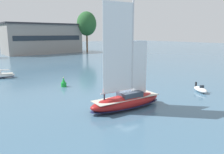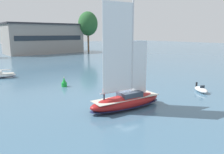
% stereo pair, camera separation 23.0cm
% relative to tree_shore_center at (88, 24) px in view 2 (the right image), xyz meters
% --- Properties ---
extents(ground_plane, '(400.00, 400.00, 0.00)m').
position_rel_tree_shore_center_xyz_m(ground_plane, '(-42.66, -76.85, -14.22)').
color(ground_plane, '#42667F').
extents(waterfront_building, '(36.19, 16.64, 14.14)m').
position_rel_tree_shore_center_xyz_m(waterfront_building, '(-20.34, 7.77, -7.11)').
color(waterfront_building, gray).
rests_on(waterfront_building, ground).
extents(tree_shore_center, '(9.87, 9.87, 20.32)m').
position_rel_tree_shore_center_xyz_m(tree_shore_center, '(0.00, 0.00, 0.00)').
color(tree_shore_center, brown).
rests_on(tree_shore_center, ground).
extents(sailboat_main, '(10.78, 4.01, 14.48)m').
position_rel_tree_shore_center_xyz_m(sailboat_main, '(-42.64, -76.85, -13.09)').
color(sailboat_main, maroon).
rests_on(sailboat_main, ground).
extents(motor_tender, '(2.99, 3.63, 1.32)m').
position_rel_tree_shore_center_xyz_m(motor_tender, '(-27.71, -78.65, -13.80)').
color(motor_tender, silver).
rests_on(motor_tender, ground).
extents(channel_buoy, '(0.99, 0.99, 1.81)m').
position_rel_tree_shore_center_xyz_m(channel_buoy, '(-43.76, -61.16, -13.51)').
color(channel_buoy, green).
rests_on(channel_buoy, ground).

